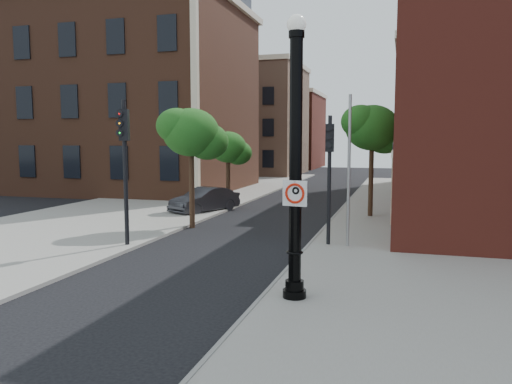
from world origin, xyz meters
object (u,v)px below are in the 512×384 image
(no_parking_sign, at_px, (295,193))
(traffic_signal_left, at_px, (124,149))
(parked_car, at_px, (205,200))
(traffic_signal_right, at_px, (329,159))
(lamppost, at_px, (295,173))

(no_parking_sign, relative_size, traffic_signal_left, 0.11)
(no_parking_sign, height_order, traffic_signal_left, traffic_signal_left)
(no_parking_sign, distance_m, parked_car, 15.98)
(traffic_signal_left, xyz_separation_m, traffic_signal_right, (7.19, 2.17, -0.38))
(traffic_signal_left, relative_size, traffic_signal_right, 1.11)
(parked_car, relative_size, traffic_signal_right, 0.85)
(lamppost, distance_m, traffic_signal_right, 6.51)
(traffic_signal_right, bearing_deg, parked_car, 133.40)
(no_parking_sign, bearing_deg, parked_car, 128.63)
(lamppost, height_order, traffic_signal_right, lamppost)
(lamppost, height_order, traffic_signal_left, lamppost)
(no_parking_sign, xyz_separation_m, traffic_signal_left, (-7.32, 4.52, 0.93))
(parked_car, bearing_deg, traffic_signal_left, -61.21)
(no_parking_sign, xyz_separation_m, parked_car, (-7.96, 13.70, -2.05))
(parked_car, relative_size, traffic_signal_left, 0.77)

